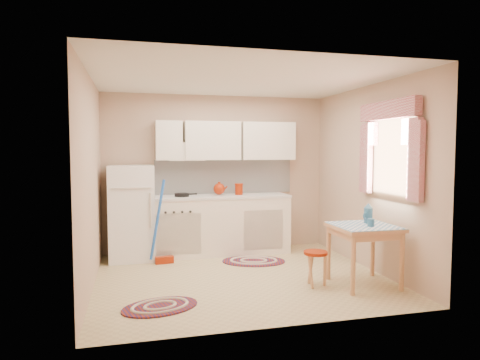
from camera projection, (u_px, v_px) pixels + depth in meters
name	position (u px, v px, depth m)	size (l,w,h in m)	color
room_shell	(248.00, 152.00, 5.64)	(3.64, 3.60, 2.52)	tan
fridge	(132.00, 213.00, 6.31)	(0.65, 0.60, 1.40)	white
broom	(164.00, 222.00, 6.09)	(0.28, 0.12, 1.20)	blue
base_cabinets	(217.00, 226.00, 6.69)	(2.25, 0.60, 0.88)	white
countertop	(216.00, 197.00, 6.66)	(2.27, 0.62, 0.04)	silver
frying_pan	(182.00, 195.00, 6.48)	(0.22, 0.22, 0.05)	black
red_kettle	(219.00, 189.00, 6.66)	(0.20, 0.18, 0.20)	#932005
red_canister	(239.00, 190.00, 6.74)	(0.12, 0.12, 0.16)	#932005
table	(364.00, 255.00, 5.13)	(0.72, 0.72, 0.72)	tan
stool	(315.00, 269.00, 5.10)	(0.28, 0.28, 0.42)	#932005
coffee_pot	(368.00, 213.00, 5.25)	(0.13, 0.11, 0.26)	#2B6085
mug	(371.00, 223.00, 5.02)	(0.08, 0.08, 0.10)	#2B6085
rug_center	(254.00, 261.00, 6.23)	(0.91, 0.61, 0.02)	maroon
rug_left	(160.00, 307.00, 4.41)	(0.80, 0.53, 0.02)	maroon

